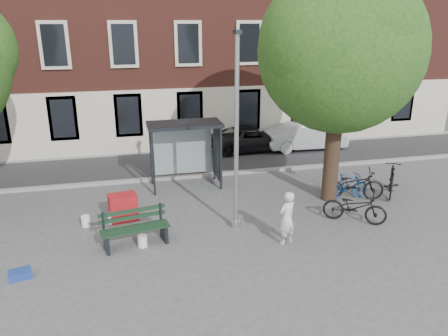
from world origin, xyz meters
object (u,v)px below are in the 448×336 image
object	(u,v)px
painter	(287,218)
red_stand	(123,207)
bike_d	(392,180)
car_dark	(253,138)
bike_c	(355,207)
car_silver	(306,136)
bench	(135,230)
bike_b	(348,186)
bike_a	(353,185)
notice_sign	(329,161)
lamppost	(236,145)
bus_shelter	(194,139)

from	to	relation	value
painter	red_stand	bearing A→B (deg)	-56.29
bike_d	car_dark	size ratio (longest dim) A/B	0.45
bike_c	red_stand	world-z (taller)	bike_c
painter	car_silver	xyz separation A→B (m)	(4.61, 9.24, -0.14)
painter	red_stand	size ratio (longest dim) A/B	1.84
car_dark	bike_d	bearing A→B (deg)	-155.41
bench	bike_b	distance (m)	8.05
bike_a	notice_sign	distance (m)	1.39
lamppost	bike_b	world-z (taller)	lamppost
bike_a	notice_sign	bearing A→B (deg)	34.75
bus_shelter	notice_sign	size ratio (longest dim) A/B	1.71
bike_c	bus_shelter	bearing A→B (deg)	77.63
bike_c	notice_sign	xyz separation A→B (m)	(0.51, 2.96, 0.62)
painter	bike_c	distance (m)	2.86
bench	car_silver	distance (m)	12.22
painter	notice_sign	distance (m)	5.01
lamppost	car_dark	distance (m)	9.22
lamppost	car_dark	bearing A→B (deg)	69.62
bus_shelter	bike_c	xyz separation A→B (m)	(4.52, -4.61, -1.38)
bike_b	lamppost	bearing A→B (deg)	105.15
car_silver	red_stand	distance (m)	11.33
bike_a	bike_c	bearing A→B (deg)	167.92
car_silver	lamppost	bearing A→B (deg)	144.96
painter	bike_d	size ratio (longest dim) A/B	0.83
bench	bike_d	bearing A→B (deg)	-0.17
bus_shelter	bench	xyz separation A→B (m)	(-2.58, -4.48, -1.44)
painter	bike_c	bearing A→B (deg)	172.03
bus_shelter	lamppost	bearing A→B (deg)	-81.57
painter	bike_c	xyz separation A→B (m)	(2.72, 0.86, -0.29)
bike_c	bike_d	bearing A→B (deg)	-21.28
notice_sign	bus_shelter	bearing A→B (deg)	154.54
bus_shelter	notice_sign	bearing A→B (deg)	-18.10
car_dark	notice_sign	xyz separation A→B (m)	(1.31, -5.94, 0.55)
lamppost	bike_c	distance (m)	4.54
bike_b	red_stand	world-z (taller)	bike_b
bike_c	bike_d	size ratio (longest dim) A/B	1.02
bus_shelter	bike_c	world-z (taller)	bus_shelter
car_silver	notice_sign	size ratio (longest dim) A/B	2.51
bike_d	notice_sign	size ratio (longest dim) A/B	1.20
bench	bike_a	xyz separation A→B (m)	(8.03, 1.63, 0.11)
bench	car_dark	bearing A→B (deg)	44.04
bench	notice_sign	size ratio (longest dim) A/B	1.25
notice_sign	car_silver	bearing A→B (deg)	68.31
red_stand	notice_sign	size ratio (longest dim) A/B	0.54
bike_d	bike_a	bearing A→B (deg)	37.05
car_silver	bus_shelter	bearing A→B (deg)	121.85
bike_a	painter	bearing A→B (deg)	141.36
painter	bike_d	world-z (taller)	painter
bike_b	bike_d	distance (m)	1.83
car_dark	red_stand	distance (m)	9.60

